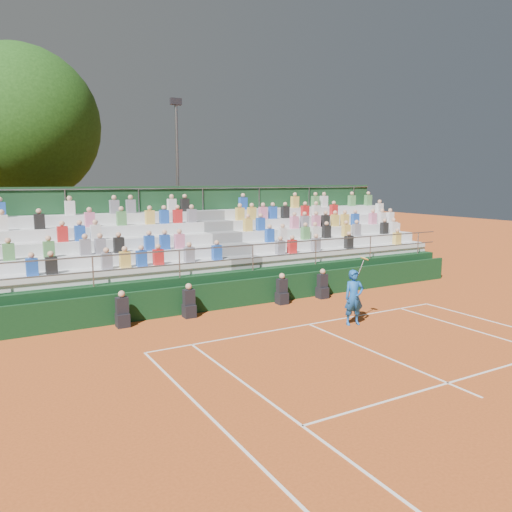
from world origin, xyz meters
TOP-DOWN VIEW (x-y plane):
  - ground at (0.00, 0.00)m, footprint 90.00×90.00m
  - courtside_wall at (0.00, 3.20)m, footprint 20.00×0.15m
  - line_officials at (-1.28, 2.75)m, footprint 8.37×0.40m
  - grandstand at (0.00, 6.44)m, footprint 20.00×5.20m
  - tennis_player at (1.26, -0.71)m, footprint 0.90×0.59m
  - tree_east at (-6.94, 14.82)m, footprint 7.70×7.70m
  - floodlight_mast at (0.57, 13.10)m, footprint 0.60×0.25m

SIDE VIEW (x-z plane):
  - ground at x=0.00m, z-range 0.00..0.00m
  - line_officials at x=-1.28m, z-range -0.12..1.07m
  - courtside_wall at x=0.00m, z-range 0.00..1.00m
  - tennis_player at x=1.26m, z-range -0.20..2.02m
  - grandstand at x=0.00m, z-range -1.12..3.28m
  - floodlight_mast at x=0.57m, z-range 0.69..9.66m
  - tree_east at x=-6.94m, z-range 1.74..12.94m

